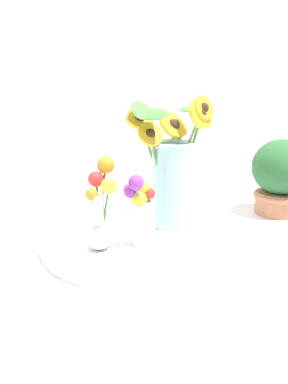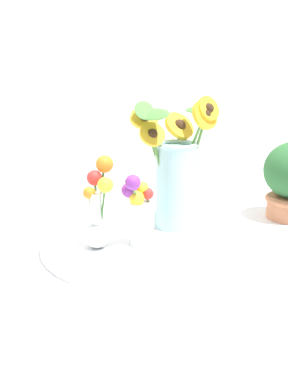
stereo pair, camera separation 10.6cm
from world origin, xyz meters
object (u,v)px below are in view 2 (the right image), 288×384
at_px(serving_tray, 144,242).
at_px(mason_jar_sunflowers, 175,173).
at_px(vase_small_center, 139,212).
at_px(vase_bulb_right, 98,209).

height_order(serving_tray, mason_jar_sunflowers, mason_jar_sunflowers).
bearing_deg(vase_small_center, vase_bulb_right, 156.41).
bearing_deg(vase_bulb_right, mason_jar_sunflowers, 5.37).
bearing_deg(serving_tray, mason_jar_sunflowers, 15.31).
bearing_deg(mason_jar_sunflowers, serving_tray, -164.69).
xyz_separation_m(mason_jar_sunflowers, vase_small_center, (-0.14, -0.06, -0.06)).
relative_size(mason_jar_sunflowers, vase_small_center, 1.95).
bearing_deg(vase_bulb_right, serving_tray, -4.42).
height_order(serving_tray, vase_small_center, vase_small_center).
relative_size(serving_tray, vase_small_center, 2.86).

